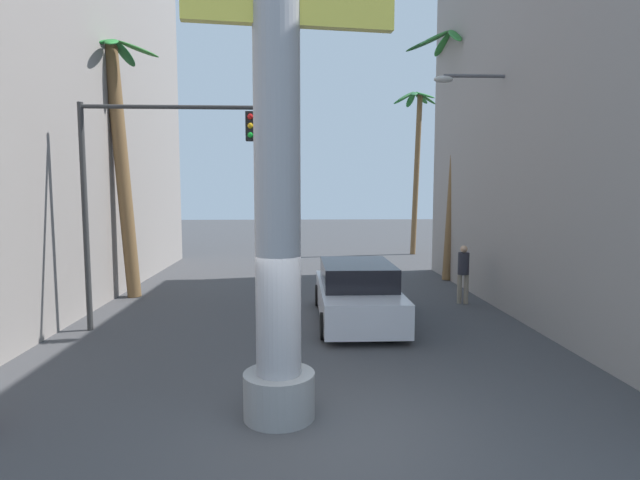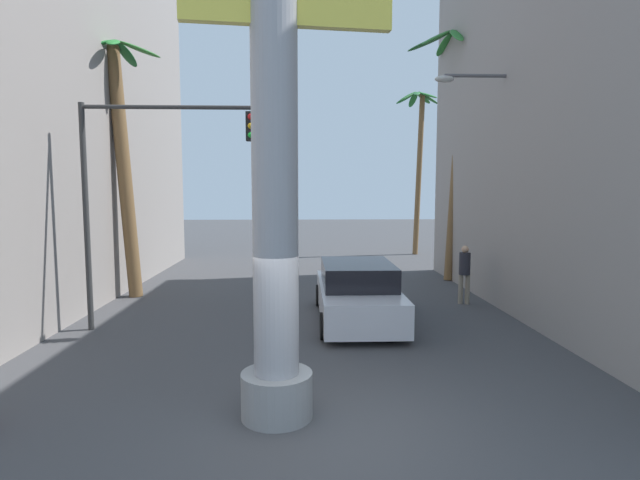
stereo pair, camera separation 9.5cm
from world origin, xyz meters
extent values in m
plane|color=#424244|center=(0.00, 10.00, 0.00)|extent=(87.31, 87.31, 0.00)
cylinder|color=#9E9EA3|center=(-0.84, 0.64, 4.90)|extent=(0.68, 0.68, 9.81)
cylinder|color=gray|center=(-0.84, 0.64, 0.35)|extent=(1.10, 1.10, 0.70)
cube|color=#F2E04C|center=(-0.64, 0.64, 6.08)|extent=(3.04, 0.52, 0.56)
cylinder|color=#59595E|center=(5.72, 7.57, 3.43)|extent=(0.16, 0.16, 6.86)
cylinder|color=#59595E|center=(4.67, 7.57, 6.71)|extent=(2.09, 0.10, 0.10)
ellipsoid|color=beige|center=(3.62, 7.57, 6.61)|extent=(0.56, 0.28, 0.20)
cylinder|color=#333333|center=(-5.72, 5.68, 2.79)|extent=(0.14, 0.14, 5.58)
cylinder|color=#333333|center=(-3.33, 5.68, 5.48)|extent=(4.77, 0.10, 0.10)
cube|color=black|center=(-1.66, 5.68, 5.03)|extent=(0.24, 0.24, 0.70)
sphere|color=red|center=(-1.66, 5.55, 5.25)|extent=(0.14, 0.14, 0.14)
sphere|color=yellow|center=(-1.66, 5.55, 5.03)|extent=(0.14, 0.14, 0.14)
sphere|color=green|center=(-1.66, 5.55, 4.81)|extent=(0.14, 0.14, 0.14)
cylinder|color=black|center=(0.11, 8.06, 0.32)|extent=(0.22, 0.64, 0.64)
cylinder|color=black|center=(2.00, 8.05, 0.32)|extent=(0.22, 0.64, 0.64)
cylinder|color=black|center=(0.10, 4.62, 0.32)|extent=(0.22, 0.64, 0.64)
cylinder|color=black|center=(1.99, 4.61, 0.32)|extent=(0.22, 0.64, 0.64)
cube|color=silver|center=(1.05, 6.33, 0.56)|extent=(2.01, 4.92, 0.80)
cube|color=black|center=(1.05, 6.33, 1.26)|extent=(1.84, 2.71, 0.60)
cylinder|color=brown|center=(5.97, 20.30, 4.33)|extent=(0.60, 0.58, 8.67)
ellipsoid|color=#2A692D|center=(6.46, 20.47, 8.45)|extent=(1.16, 0.38, 0.76)
ellipsoid|color=#276F2D|center=(6.29, 20.90, 8.52)|extent=(1.15, 1.10, 0.56)
ellipsoid|color=#22732D|center=(5.76, 21.10, 8.46)|extent=(0.47, 1.20, 0.73)
ellipsoid|color=#20752D|center=(5.31, 20.84, 8.50)|extent=(1.19, 1.01, 0.61)
ellipsoid|color=#29662D|center=(5.28, 20.13, 8.48)|extent=(1.20, 0.94, 0.68)
ellipsoid|color=#205C2D|center=(5.66, 19.85, 8.55)|extent=(0.66, 1.31, 0.47)
ellipsoid|color=#27742D|center=(6.28, 20.02, 8.52)|extent=(1.13, 1.12, 0.56)
cylinder|color=brown|center=(5.54, 12.41, 4.69)|extent=(0.89, 0.80, 9.39)
ellipsoid|color=#29772D|center=(6.17, 12.71, 9.19)|extent=(1.66, 0.40, 0.73)
ellipsoid|color=#29722D|center=(5.71, 13.45, 9.20)|extent=(1.09, 1.64, 0.69)
ellipsoid|color=#27792D|center=(5.28, 13.55, 9.25)|extent=(0.42, 1.71, 0.55)
ellipsoid|color=#25632D|center=(4.53, 13.05, 9.22)|extent=(1.67, 1.03, 0.65)
ellipsoid|color=#2D742D|center=(4.60, 12.20, 9.14)|extent=(1.52, 1.21, 0.87)
ellipsoid|color=#2A772D|center=(5.25, 11.83, 9.12)|extent=(0.46, 1.59, 0.95)
ellipsoid|color=#2C652D|center=(5.79, 11.97, 9.15)|extent=(1.19, 1.54, 0.85)
cylinder|color=brown|center=(-6.12, 9.62, 3.99)|extent=(0.90, 0.45, 8.00)
ellipsoid|color=#2F742D|center=(-5.46, 9.46, 7.85)|extent=(1.33, 0.49, 0.57)
ellipsoid|color=#1F662D|center=(-6.05, 10.06, 7.84)|extent=(0.51, 1.33, 0.59)
ellipsoid|color=#32772D|center=(-6.71, 9.71, 7.83)|extent=(1.30, 0.93, 0.63)
ellipsoid|color=#207A2D|center=(-6.67, 9.00, 7.82)|extent=(1.25, 1.03, 0.66)
ellipsoid|color=#22792D|center=(-5.99, 8.73, 7.85)|extent=(0.61, 1.35, 0.57)
cylinder|color=gray|center=(4.64, 8.11, 0.45)|extent=(0.14, 0.14, 0.91)
cylinder|color=gray|center=(4.45, 8.17, 0.45)|extent=(0.14, 0.14, 0.91)
cylinder|color=#26262D|center=(4.55, 8.14, 1.25)|extent=(0.43, 0.43, 0.67)
sphere|color=tan|center=(4.55, 8.14, 1.69)|extent=(0.22, 0.22, 0.22)
camera|label=1|loc=(-0.55, -6.75, 3.46)|focal=28.00mm
camera|label=2|loc=(-0.46, -6.75, 3.46)|focal=28.00mm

